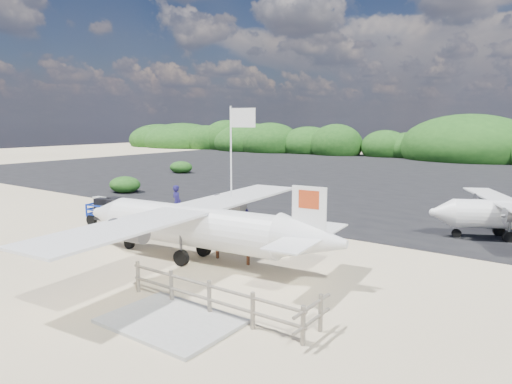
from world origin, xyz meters
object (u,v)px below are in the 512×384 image
baggage_cart (113,225)px  crew_b (220,209)px  flagpole (232,244)px  aircraft_small (279,170)px  crew_c (241,216)px  signboard (233,261)px  crew_a (177,203)px

baggage_cart → crew_b: 5.63m
crew_b → flagpole: bearing=137.3°
crew_b → aircraft_small: crew_b is taller
flagpole → crew_b: 4.44m
crew_c → aircraft_small: crew_c is taller
flagpole → crew_c: (-0.73, 1.63, 0.89)m
aircraft_small → crew_b: bearing=89.3°
signboard → crew_c: (-2.38, 3.64, 0.89)m
baggage_cart → signboard: 9.04m
crew_b → signboard: bearing=134.4°
aircraft_small → crew_a: bearing=84.2°
signboard → crew_b: 7.00m
flagpole → signboard: bearing=-50.7°
baggage_cart → crew_a: (1.83, 2.85, 0.97)m
flagpole → aircraft_small: 31.35m
crew_c → aircraft_small: size_ratio=0.24×
flagpole → aircraft_small: flagpole is taller
crew_a → aircraft_small: bearing=-52.9°
signboard → aircraft_small: size_ratio=0.23×
signboard → crew_c: crew_c is taller
baggage_cart → crew_c: (6.58, 2.42, 0.89)m
signboard → baggage_cart: bearing=171.0°
aircraft_small → flagpole: bearing=92.2°
flagpole → crew_a: bearing=159.3°
flagpole → crew_b: flagpole is taller
baggage_cart → crew_b: size_ratio=1.78×
crew_a → signboard: bearing=166.3°
crew_b → crew_c: (2.47, -1.36, 0.13)m
flagpole → crew_c: bearing=114.0°
crew_b → crew_c: bearing=151.6°
crew_a → crew_c: bearing=-169.1°
signboard → crew_c: size_ratio=0.95×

